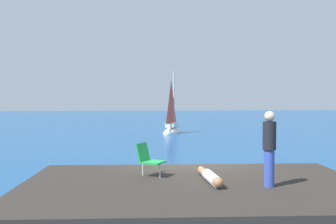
% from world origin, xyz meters
% --- Properties ---
extents(ground_plane, '(160.00, 160.00, 0.00)m').
position_xyz_m(ground_plane, '(0.00, 0.00, 0.00)').
color(ground_plane, navy).
extents(shore_ledge, '(7.95, 5.14, 1.00)m').
position_xyz_m(shore_ledge, '(-0.30, -2.88, 0.50)').
color(shore_ledge, '#2D2823').
rests_on(shore_ledge, ground).
extents(boulder_seaward, '(1.61, 1.68, 1.09)m').
position_xyz_m(boulder_seaward, '(-0.47, -0.14, 0.00)').
color(boulder_seaward, '#292923').
rests_on(boulder_seaward, ground).
extents(boulder_inland, '(1.58, 1.39, 0.98)m').
position_xyz_m(boulder_inland, '(-2.77, -0.77, 0.00)').
color(boulder_inland, '#302525').
rests_on(boulder_inland, ground).
extents(sailboat_near, '(2.37, 3.14, 5.75)m').
position_xyz_m(sailboat_near, '(1.57, 19.77, 0.31)').
color(sailboat_near, white).
rests_on(sailboat_near, ground).
extents(person_sunbather, '(0.28, 1.76, 0.25)m').
position_xyz_m(person_sunbather, '(0.08, -2.80, 1.12)').
color(person_sunbather, white).
rests_on(person_sunbather, shore_ledge).
extents(person_standing, '(0.28, 0.28, 1.62)m').
position_xyz_m(person_standing, '(1.23, -3.38, 1.87)').
color(person_standing, '#334CB2').
rests_on(person_standing, shore_ledge).
extents(beach_chair, '(0.76, 0.72, 0.80)m').
position_xyz_m(beach_chair, '(-1.30, -2.03, 1.44)').
color(beach_chair, green).
rests_on(beach_chair, shore_ledge).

